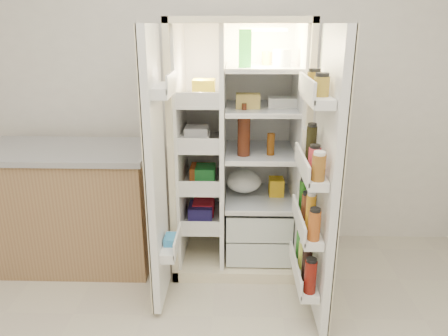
{
  "coord_description": "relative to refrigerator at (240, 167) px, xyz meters",
  "views": [
    {
      "loc": [
        0.14,
        -1.35,
        1.76
      ],
      "look_at": [
        0.06,
        1.25,
        0.87
      ],
      "focal_mm": 34.0,
      "sensor_mm": 36.0,
      "label": 1
    }
  ],
  "objects": [
    {
      "name": "wall_back",
      "position": [
        -0.17,
        0.35,
        0.61
      ],
      "size": [
        4.0,
        0.02,
        2.7
      ],
      "primitive_type": "cube",
      "color": "silver",
      "rests_on": "floor"
    },
    {
      "name": "refrigerator",
      "position": [
        0.0,
        0.0,
        0.0
      ],
      "size": [
        0.92,
        0.7,
        1.8
      ],
      "color": "beige",
      "rests_on": "floor"
    },
    {
      "name": "kitchen_counter",
      "position": [
        -1.28,
        -0.1,
        -0.29
      ],
      "size": [
        1.25,
        0.67,
        0.91
      ],
      "color": "olive",
      "rests_on": "floor"
    },
    {
      "name": "fridge_door",
      "position": [
        0.47,
        -0.7,
        0.13
      ],
      "size": [
        0.17,
        0.58,
        1.72
      ],
      "color": "white",
      "rests_on": "floor"
    },
    {
      "name": "freezer_door",
      "position": [
        -0.51,
        -0.6,
        0.15
      ],
      "size": [
        0.15,
        0.4,
        1.72
      ],
      "color": "white",
      "rests_on": "floor"
    }
  ]
}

